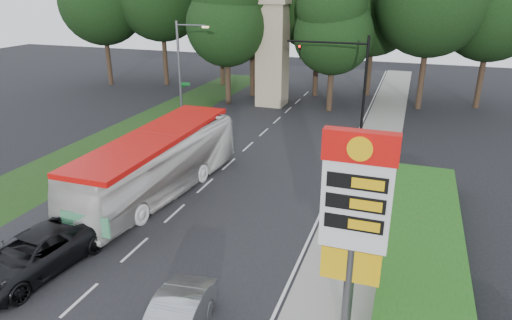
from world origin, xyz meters
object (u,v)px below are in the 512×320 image
(streetlight_signs, at_px, (182,68))
(traffic_signal_mast, at_px, (348,70))
(suv_charcoal, at_px, (33,254))
(monument, at_px, (273,49))
(gas_station_pylon, at_px, (355,210))
(transit_bus, at_px, (158,165))

(streetlight_signs, bearing_deg, traffic_signal_mast, 8.92)
(streetlight_signs, distance_m, suv_charcoal, 21.34)
(monument, bearing_deg, streetlight_signs, -121.97)
(gas_station_pylon, relative_size, monument, 0.68)
(transit_bus, bearing_deg, traffic_signal_mast, 68.41)
(gas_station_pylon, relative_size, traffic_signal_mast, 0.95)
(traffic_signal_mast, xyz_separation_m, monument, (-7.68, 6.00, 0.43))
(gas_station_pylon, distance_m, suv_charcoal, 12.56)
(streetlight_signs, bearing_deg, gas_station_pylon, -51.04)
(gas_station_pylon, distance_m, monument, 30.17)
(gas_station_pylon, height_order, traffic_signal_mast, traffic_signal_mast)
(traffic_signal_mast, height_order, transit_bus, traffic_signal_mast)
(gas_station_pylon, bearing_deg, suv_charcoal, -177.20)
(streetlight_signs, relative_size, suv_charcoal, 1.41)
(streetlight_signs, relative_size, monument, 0.80)
(transit_bus, bearing_deg, suv_charcoal, -90.75)
(traffic_signal_mast, distance_m, monument, 9.76)
(traffic_signal_mast, relative_size, suv_charcoal, 1.27)
(streetlight_signs, xyz_separation_m, monument, (4.99, 7.99, 0.67))
(streetlight_signs, distance_m, monument, 9.44)
(traffic_signal_mast, height_order, monument, monument)
(suv_charcoal, bearing_deg, traffic_signal_mast, 76.55)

